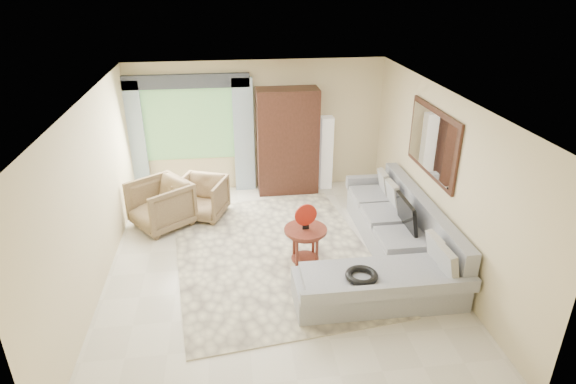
{
  "coord_description": "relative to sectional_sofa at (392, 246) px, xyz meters",
  "views": [
    {
      "loc": [
        -0.62,
        -6.25,
        4.12
      ],
      "look_at": [
        0.25,
        0.35,
        1.05
      ],
      "focal_mm": 30.0,
      "sensor_mm": 36.0,
      "label": 1
    }
  ],
  "objects": [
    {
      "name": "red_disc",
      "position": [
        -1.33,
        0.08,
        0.59
      ],
      "size": [
        0.34,
        0.09,
        0.34
      ],
      "primitive_type": "cylinder",
      "rotation": [
        1.57,
        0.0,
        0.19
      ],
      "color": "#9F1D0F",
      "rests_on": "coffee_table"
    },
    {
      "name": "armchair_left",
      "position": [
        -3.62,
        1.65,
        0.14
      ],
      "size": [
        1.28,
        1.27,
        0.84
      ],
      "primitive_type": "imported",
      "rotation": [
        0.0,
        0.0,
        -0.93
      ],
      "color": "olive",
      "rests_on": "ground"
    },
    {
      "name": "armoire",
      "position": [
        -1.23,
        2.9,
        0.77
      ],
      "size": [
        1.2,
        0.55,
        2.1
      ],
      "primitive_type": "cube",
      "color": "black",
      "rests_on": "ground"
    },
    {
      "name": "coffee_table",
      "position": [
        -1.33,
        0.08,
        0.05
      ],
      "size": [
        0.64,
        0.64,
        0.64
      ],
      "rotation": [
        0.0,
        0.0,
        -0.23
      ],
      "color": "#531F16",
      "rests_on": "ground"
    },
    {
      "name": "floor_lamp",
      "position": [
        -0.43,
        2.96,
        0.47
      ],
      "size": [
        0.24,
        0.24,
        1.5
      ],
      "primitive_type": "cube",
      "color": "silver",
      "rests_on": "ground"
    },
    {
      "name": "window",
      "position": [
        -3.13,
        3.15,
        1.12
      ],
      "size": [
        1.8,
        0.04,
        1.4
      ],
      "primitive_type": "cube",
      "color": "#669E59",
      "rests_on": "wall_back"
    },
    {
      "name": "valance",
      "position": [
        -3.13,
        3.08,
        1.97
      ],
      "size": [
        2.4,
        0.12,
        0.26
      ],
      "primitive_type": "cube",
      "color": "#1E232D",
      "rests_on": "wall_back"
    },
    {
      "name": "armchair_right",
      "position": [
        -2.93,
        1.94,
        0.09
      ],
      "size": [
        1.04,
        1.05,
        0.75
      ],
      "primitive_type": "imported",
      "rotation": [
        0.0,
        0.0,
        -0.36
      ],
      "color": "#8B6C4C",
      "rests_on": "ground"
    },
    {
      "name": "ground",
      "position": [
        -1.78,
        0.18,
        -0.28
      ],
      "size": [
        6.0,
        6.0,
        0.0
      ],
      "primitive_type": "plane",
      "color": "silver",
      "rests_on": "ground"
    },
    {
      "name": "curtain_right",
      "position": [
        -2.08,
        3.06,
        0.87
      ],
      "size": [
        0.4,
        0.08,
        2.3
      ],
      "primitive_type": "cube",
      "color": "#9EB7CC",
      "rests_on": "ground"
    },
    {
      "name": "sectional_sofa",
      "position": [
        0.0,
        0.0,
        0.0
      ],
      "size": [
        2.3,
        3.46,
        0.9
      ],
      "color": "#A4A5AC",
      "rests_on": "ground"
    },
    {
      "name": "potted_plant",
      "position": [
        -4.2,
        2.67,
        -0.02
      ],
      "size": [
        0.54,
        0.49,
        0.52
      ],
      "primitive_type": "imported",
      "rotation": [
        0.0,
        0.0,
        -0.21
      ],
      "color": "#999999",
      "rests_on": "ground"
    },
    {
      "name": "wall_mirror",
      "position": [
        0.68,
        0.53,
        1.47
      ],
      "size": [
        0.05,
        1.7,
        1.05
      ],
      "color": "black",
      "rests_on": "wall_right"
    },
    {
      "name": "garden_hose",
      "position": [
        -0.78,
        -1.07,
        0.26
      ],
      "size": [
        0.43,
        0.43,
        0.09
      ],
      "primitive_type": "torus",
      "color": "black",
      "rests_on": "sectional_sofa"
    },
    {
      "name": "area_rug",
      "position": [
        -1.77,
        0.44,
        -0.27
      ],
      "size": [
        3.46,
        4.34,
        0.02
      ],
      "primitive_type": "cube",
      "rotation": [
        0.0,
        0.0,
        0.12
      ],
      "color": "beige",
      "rests_on": "ground"
    },
    {
      "name": "curtain_left",
      "position": [
        -4.18,
        3.06,
        0.87
      ],
      "size": [
        0.4,
        0.08,
        2.3
      ],
      "primitive_type": "cube",
      "color": "#9EB7CC",
      "rests_on": "ground"
    },
    {
      "name": "tv_screen",
      "position": [
        0.27,
        0.21,
        0.44
      ],
      "size": [
        0.14,
        0.74,
        0.48
      ],
      "primitive_type": "cube",
      "rotation": [
        0.0,
        -0.17,
        0.0
      ],
      "color": "black",
      "rests_on": "sectional_sofa"
    }
  ]
}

